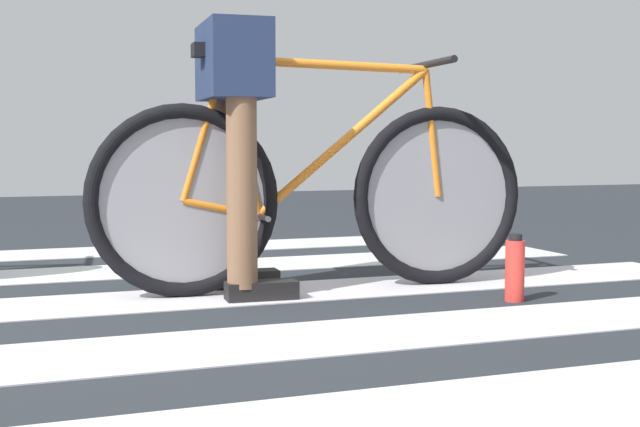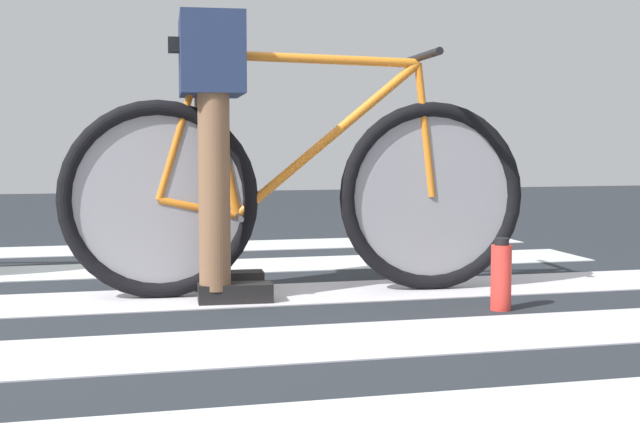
# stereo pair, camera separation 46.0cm
# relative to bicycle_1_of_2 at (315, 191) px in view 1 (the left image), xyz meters

# --- Properties ---
(ground) EXTENTS (18.00, 14.00, 0.02)m
(ground) POSITION_rel_bicycle_1_of_2_xyz_m (-0.94, -0.35, -0.40)
(ground) COLOR #24282E
(crosswalk_markings) EXTENTS (5.38, 4.24, 0.00)m
(crosswalk_markings) POSITION_rel_bicycle_1_of_2_xyz_m (-0.97, -0.39, -0.38)
(crosswalk_markings) COLOR silver
(crosswalk_markings) RESTS_ON ground
(bicycle_1_of_2) EXTENTS (1.74, 0.52, 0.93)m
(bicycle_1_of_2) POSITION_rel_bicycle_1_of_2_xyz_m (0.00, 0.00, 0.00)
(bicycle_1_of_2) COLOR black
(bicycle_1_of_2) RESTS_ON ground
(cyclist_1_of_2) EXTENTS (0.33, 0.42, 1.01)m
(cyclist_1_of_2) POSITION_rel_bicycle_1_of_2_xyz_m (-0.31, 0.02, 0.27)
(cyclist_1_of_2) COLOR brown
(cyclist_1_of_2) RESTS_ON ground
(water_bottle) EXTENTS (0.07, 0.07, 0.24)m
(water_bottle) POSITION_rel_bicycle_1_of_2_xyz_m (0.60, -0.46, -0.27)
(water_bottle) COLOR red
(water_bottle) RESTS_ON ground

